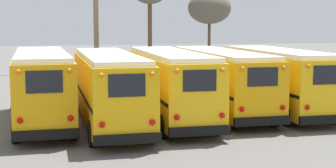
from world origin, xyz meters
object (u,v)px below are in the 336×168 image
Objects in this scene: school_bus_0 at (42,85)px; school_bus_2 at (170,83)px; school_bus_3 at (220,79)px; school_bus_4 at (278,79)px; utility_pole at (96,33)px; school_bus_1 at (109,86)px; bare_tree_1 at (209,8)px.

school_bus_2 is (5.83, -0.24, -0.03)m from school_bus_0.
school_bus_4 reaches higher than school_bus_3.
school_bus_4 is 1.29× the size of utility_pole.
school_bus_0 reaches higher than school_bus_3.
school_bus_2 is (2.92, 0.69, 0.00)m from school_bus_1.
school_bus_0 is 10.62m from utility_pole.
school_bus_1 is at bearing -116.93° from bare_tree_1.
school_bus_3 is (2.92, 1.39, -0.02)m from school_bus_2.
school_bus_2 is at bearing -171.28° from school_bus_4.
school_bus_1 is 3.00m from school_bus_2.
school_bus_3 is (5.83, 2.08, -0.02)m from school_bus_1.
school_bus_1 is 1.08× the size of school_bus_4.
school_bus_0 is 5.84m from school_bus_2.
school_bus_2 reaches higher than school_bus_3.
school_bus_2 is at bearing -75.15° from utility_pole.
school_bus_1 is 1.40× the size of utility_pole.
utility_pole reaches higher than bare_tree_1.
school_bus_4 is at bearing 8.72° from school_bus_2.
school_bus_1 is at bearing -17.71° from school_bus_0.
utility_pole is at bearing -135.23° from bare_tree_1.
school_bus_2 is at bearing -2.37° from school_bus_0.
school_bus_4 is 12.78m from utility_pole.
school_bus_2 is 1.36× the size of utility_pole.
utility_pole is at bearing 122.59° from school_bus_3.
school_bus_1 is at bearing -91.16° from utility_pole.
school_bus_1 is 1.03× the size of school_bus_2.
utility_pole reaches higher than school_bus_3.
bare_tree_1 reaches higher than school_bus_1.
bare_tree_1 is at bearing 68.97° from school_bus_2.
utility_pole is (-5.61, 8.78, 2.17)m from school_bus_3.
school_bus_2 is 10.73m from utility_pole.
school_bus_0 reaches higher than school_bus_2.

